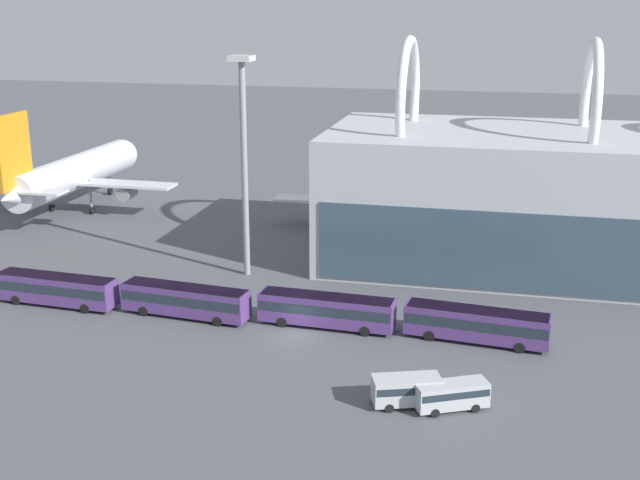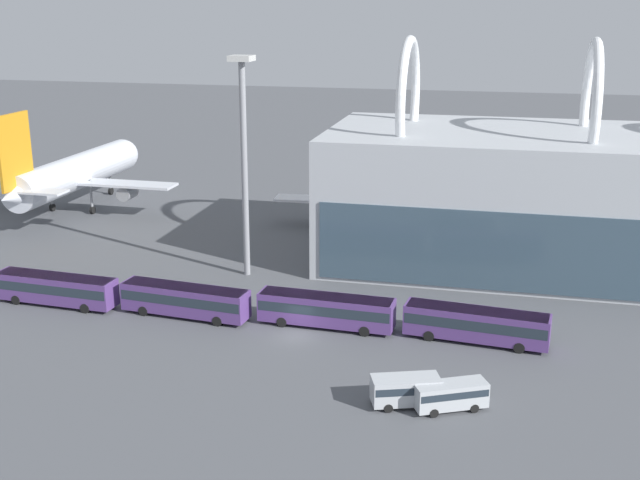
{
  "view_description": "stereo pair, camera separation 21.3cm",
  "coord_description": "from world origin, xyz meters",
  "px_view_note": "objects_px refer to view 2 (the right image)",
  "views": [
    {
      "loc": [
        17.93,
        -67.03,
        30.06
      ],
      "look_at": [
        -1.93,
        18.04,
        4.0
      ],
      "focal_mm": 45.0,
      "sensor_mm": 36.0,
      "label": 1
    },
    {
      "loc": [
        18.14,
        -66.98,
        30.06
      ],
      "look_at": [
        -1.93,
        18.04,
        4.0
      ],
      "focal_mm": 45.0,
      "sensor_mm": 36.0,
      "label": 2
    }
  ],
  "objects_px": {
    "shuttle_bus_2": "(326,309)",
    "floodlight_mast": "(244,146)",
    "shuttle_bus_0": "(56,288)",
    "airliner_at_gate_far": "(408,196)",
    "service_van_foreground": "(450,394)",
    "airliner_at_gate_near": "(72,173)",
    "service_van_crossing": "(406,389)",
    "shuttle_bus_3": "(476,323)",
    "shuttle_bus_1": "(185,299)"
  },
  "relations": [
    {
      "from": "shuttle_bus_2",
      "to": "service_van_foreground",
      "type": "xyz_separation_m",
      "value": [
        12.89,
        -13.71,
        -0.54
      ]
    },
    {
      "from": "shuttle_bus_3",
      "to": "service_van_crossing",
      "type": "xyz_separation_m",
      "value": [
        -4.71,
        -13.48,
        -0.48
      ]
    },
    {
      "from": "airliner_at_gate_far",
      "to": "floodlight_mast",
      "type": "relative_size",
      "value": 1.51
    },
    {
      "from": "shuttle_bus_3",
      "to": "floodlight_mast",
      "type": "height_order",
      "value": "floodlight_mast"
    },
    {
      "from": "airliner_at_gate_near",
      "to": "shuttle_bus_1",
      "type": "xyz_separation_m",
      "value": [
        32.18,
        -35.33,
        -3.87
      ]
    },
    {
      "from": "shuttle_bus_2",
      "to": "service_van_foreground",
      "type": "distance_m",
      "value": 18.83
    },
    {
      "from": "shuttle_bus_0",
      "to": "service_van_foreground",
      "type": "bearing_deg",
      "value": -13.95
    },
    {
      "from": "airliner_at_gate_far",
      "to": "shuttle_bus_0",
      "type": "relative_size",
      "value": 2.79
    },
    {
      "from": "airliner_at_gate_near",
      "to": "floodlight_mast",
      "type": "distance_m",
      "value": 41.42
    },
    {
      "from": "shuttle_bus_2",
      "to": "floodlight_mast",
      "type": "relative_size",
      "value": 0.54
    },
    {
      "from": "airliner_at_gate_far",
      "to": "airliner_at_gate_near",
      "type": "bearing_deg",
      "value": 88.4
    },
    {
      "from": "airliner_at_gate_near",
      "to": "shuttle_bus_1",
      "type": "bearing_deg",
      "value": -137.14
    },
    {
      "from": "airliner_at_gate_far",
      "to": "floodlight_mast",
      "type": "height_order",
      "value": "floodlight_mast"
    },
    {
      "from": "airliner_at_gate_near",
      "to": "service_van_crossing",
      "type": "xyz_separation_m",
      "value": [
        55.8,
        -48.51,
        -4.35
      ]
    },
    {
      "from": "airliner_at_gate_near",
      "to": "service_van_crossing",
      "type": "bearing_deg",
      "value": -130.47
    },
    {
      "from": "airliner_at_gate_far",
      "to": "floodlight_mast",
      "type": "distance_m",
      "value": 30.28
    },
    {
      "from": "airliner_at_gate_far",
      "to": "shuttle_bus_3",
      "type": "height_order",
      "value": "airliner_at_gate_far"
    },
    {
      "from": "shuttle_bus_0",
      "to": "service_van_crossing",
      "type": "height_order",
      "value": "shuttle_bus_0"
    },
    {
      "from": "shuttle_bus_3",
      "to": "service_van_crossing",
      "type": "distance_m",
      "value": 14.29
    },
    {
      "from": "shuttle_bus_1",
      "to": "shuttle_bus_0",
      "type": "bearing_deg",
      "value": -174.16
    },
    {
      "from": "shuttle_bus_0",
      "to": "shuttle_bus_3",
      "type": "xyz_separation_m",
      "value": [
        42.49,
        0.33,
        0.0
      ]
    },
    {
      "from": "shuttle_bus_1",
      "to": "shuttle_bus_3",
      "type": "distance_m",
      "value": 28.33
    },
    {
      "from": "service_van_foreground",
      "to": "service_van_crossing",
      "type": "bearing_deg",
      "value": 155.09
    },
    {
      "from": "airliner_at_gate_near",
      "to": "shuttle_bus_2",
      "type": "height_order",
      "value": "airliner_at_gate_near"
    },
    {
      "from": "shuttle_bus_2",
      "to": "airliner_at_gate_far",
      "type": "bearing_deg",
      "value": 87.76
    },
    {
      "from": "shuttle_bus_2",
      "to": "shuttle_bus_0",
      "type": "bearing_deg",
      "value": -176.09
    },
    {
      "from": "airliner_at_gate_near",
      "to": "service_van_foreground",
      "type": "height_order",
      "value": "airliner_at_gate_near"
    },
    {
      "from": "shuttle_bus_0",
      "to": "floodlight_mast",
      "type": "distance_m",
      "value": 24.76
    },
    {
      "from": "shuttle_bus_1",
      "to": "shuttle_bus_3",
      "type": "bearing_deg",
      "value": 6.41
    },
    {
      "from": "shuttle_bus_1",
      "to": "service_van_crossing",
      "type": "relative_size",
      "value": 2.34
    },
    {
      "from": "airliner_at_gate_far",
      "to": "service_van_foreground",
      "type": "xyz_separation_m",
      "value": [
        9.75,
        -50.69,
        -3.21
      ]
    },
    {
      "from": "service_van_crossing",
      "to": "floodlight_mast",
      "type": "bearing_deg",
      "value": -70.8
    },
    {
      "from": "airliner_at_gate_far",
      "to": "shuttle_bus_2",
      "type": "relative_size",
      "value": 2.8
    },
    {
      "from": "shuttle_bus_2",
      "to": "shuttle_bus_3",
      "type": "xyz_separation_m",
      "value": [
        14.16,
        -0.31,
        0.0
      ]
    },
    {
      "from": "service_van_foreground",
      "to": "shuttle_bus_2",
      "type": "bearing_deg",
      "value": 106.95
    },
    {
      "from": "shuttle_bus_1",
      "to": "service_van_foreground",
      "type": "distance_m",
      "value": 30.06
    },
    {
      "from": "service_van_crossing",
      "to": "shuttle_bus_2",
      "type": "bearing_deg",
      "value": -75.37
    },
    {
      "from": "airliner_at_gate_far",
      "to": "shuttle_bus_1",
      "type": "distance_m",
      "value": 41.47
    },
    {
      "from": "service_van_crossing",
      "to": "shuttle_bus_1",
      "type": "bearing_deg",
      "value": -48.94
    },
    {
      "from": "airliner_at_gate_near",
      "to": "service_van_crossing",
      "type": "distance_m",
      "value": 74.06
    },
    {
      "from": "airliner_at_gate_near",
      "to": "service_van_foreground",
      "type": "xyz_separation_m",
      "value": [
        59.23,
        -48.42,
        -4.41
      ]
    },
    {
      "from": "shuttle_bus_1",
      "to": "service_van_foreground",
      "type": "height_order",
      "value": "shuttle_bus_1"
    },
    {
      "from": "shuttle_bus_1",
      "to": "service_van_foreground",
      "type": "bearing_deg",
      "value": -20.04
    },
    {
      "from": "floodlight_mast",
      "to": "shuttle_bus_0",
      "type": "bearing_deg",
      "value": -139.66
    },
    {
      "from": "airliner_at_gate_far",
      "to": "shuttle_bus_1",
      "type": "bearing_deg",
      "value": 151.07
    },
    {
      "from": "shuttle_bus_2",
      "to": "shuttle_bus_3",
      "type": "distance_m",
      "value": 14.17
    },
    {
      "from": "airliner_at_gate_near",
      "to": "shuttle_bus_2",
      "type": "relative_size",
      "value": 2.7
    },
    {
      "from": "shuttle_bus_0",
      "to": "shuttle_bus_3",
      "type": "bearing_deg",
      "value": 4.09
    },
    {
      "from": "shuttle_bus_3",
      "to": "service_van_foreground",
      "type": "relative_size",
      "value": 2.27
    },
    {
      "from": "shuttle_bus_2",
      "to": "floodlight_mast",
      "type": "xyz_separation_m",
      "value": [
        -12.25,
        13.02,
        12.96
      ]
    }
  ]
}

